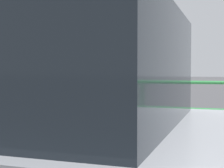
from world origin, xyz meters
The scene contains 4 objects.
sidewalk_curb centered at (0.00, 1.65, 0.07)m, with size 36.00×3.31×0.13m, color gray.
parking_meter centered at (0.10, 0.33, 1.20)m, with size 0.15×0.16×1.52m.
pedestrian_at_meter centered at (-0.45, 0.34, 1.05)m, with size 0.60×0.58×1.62m.
background_railing centered at (0.00, 3.15, 0.92)m, with size 24.06×0.06×1.10m.
Camera 1 is at (0.95, -3.15, 1.41)m, focal length 55.03 mm.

